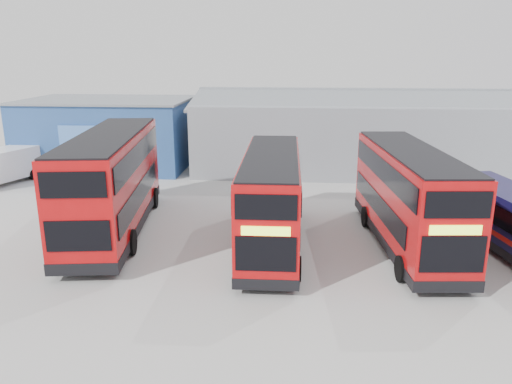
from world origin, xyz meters
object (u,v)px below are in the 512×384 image
office_block (109,133)px  double_decker_centre (271,202)px  double_decker_left (112,184)px  panel_van (0,165)px  double_decker_right (408,199)px  maintenance_shed (397,132)px

office_block → double_decker_centre: size_ratio=1.21×
double_decker_left → panel_van: 13.78m
double_decker_right → panel_van: bearing=154.8°
double_decker_right → double_decker_centre: bearing=179.9°
maintenance_shed → panel_van: (-27.33, -8.03, -1.33)m
double_decker_left → double_decker_centre: size_ratio=1.16×
double_decker_centre → panel_van: (-18.55, 9.64, -0.86)m
double_decker_left → office_block: bearing=-76.6°
double_decker_centre → double_decker_right: size_ratio=0.95×
office_block → maintenance_shed: 22.09m
office_block → maintenance_shed: (22.00, 2.01, 0.02)m
double_decker_left → panel_van: size_ratio=2.11×
office_block → panel_van: size_ratio=2.21×
maintenance_shed → double_decker_left: (-16.47, -16.43, -0.18)m
maintenance_shed → double_decker_right: maintenance_shed is taller
maintenance_shed → double_decker_centre: bearing=-116.4°
office_block → double_decker_right: office_block is taller
double_decker_right → maintenance_shed: bearing=76.2°
double_decker_right → double_decker_left: bearing=172.1°
double_decker_left → double_decker_right: double_decker_left is taller
double_decker_centre → panel_van: 20.92m
office_block → panel_van: 8.15m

